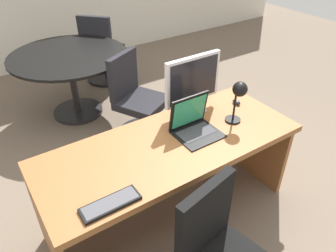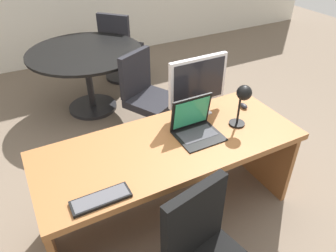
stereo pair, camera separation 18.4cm
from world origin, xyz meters
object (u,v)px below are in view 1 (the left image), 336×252
desk_lamp (239,94)px  meeting_table (71,69)px  meeting_chair_near (103,55)px  monitor (193,81)px  desk (168,159)px  meeting_chair_far (137,105)px  laptop (193,121)px  keyboard (110,204)px  mouse (236,102)px

desk_lamp → meeting_table: bearing=107.1°
meeting_chair_near → monitor: bearing=-95.2°
desk → meeting_chair_far: bearing=72.3°
monitor → desk_lamp: 0.36m
monitor → meeting_chair_near: bearing=84.8°
meeting_chair_near → laptop: bearing=-98.4°
keyboard → desk_lamp: size_ratio=1.00×
desk_lamp → meeting_chair_near: desk_lamp is taller
monitor → keyboard: size_ratio=1.43×
laptop → meeting_chair_near: size_ratio=0.33×
monitor → laptop: 0.33m
keyboard → meeting_chair_near: (1.18, 2.83, -0.35)m
mouse → monitor: bearing=162.1°
laptop → monitor: bearing=54.3°
laptop → meeting_chair_near: bearing=81.6°
monitor → mouse: 0.47m
keyboard → mouse: 1.42m
keyboard → desk_lamp: (1.15, 0.23, 0.23)m
laptop → meeting_table: 1.93m
mouse → meeting_table: (-0.81, 1.80, -0.18)m
mouse → laptop: bearing=-169.6°
desk_lamp → monitor: bearing=119.8°
meeting_table → meeting_chair_near: bearing=43.5°
meeting_chair_far → mouse: bearing=-68.4°
desk → meeting_chair_near: 2.57m
monitor → meeting_chair_far: bearing=91.4°
laptop → desk_lamp: size_ratio=0.93×
monitor → desk_lamp: (0.18, -0.32, -0.02)m
monitor → meeting_chair_near: monitor is taller
mouse → meeting_table: bearing=114.3°
desk_lamp → laptop: bearing=164.5°
laptop → meeting_table: laptop is taller
keyboard → mouse: bearing=17.3°
laptop → meeting_chair_near: (0.37, 2.51, -0.42)m
laptop → desk_lamp: 0.39m
monitor → keyboard: 1.14m
desk → mouse: (0.75, 0.09, 0.20)m
desk → desk_lamp: size_ratio=5.54×
desk → laptop: laptop is taller
meeting_chair_far → desk: bearing=-107.7°
desk → keyboard: bearing=-151.2°
keyboard → meeting_chair_far: (0.95, 1.43, -0.38)m
laptop → desk_lamp: desk_lamp is taller
desk_lamp → mouse: bearing=44.2°
monitor → keyboard: monitor is taller
meeting_chair_near → desk: bearing=-103.1°
desk → desk_lamp: 0.71m
meeting_chair_far → monitor: bearing=-88.6°
keyboard → meeting_table: keyboard is taller
desk_lamp → desk: bearing=169.6°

